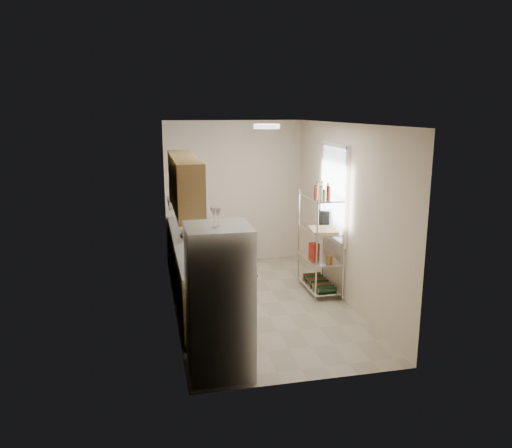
{
  "coord_description": "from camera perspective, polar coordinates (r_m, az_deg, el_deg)",
  "views": [
    {
      "loc": [
        -1.56,
        -6.7,
        2.78
      ],
      "look_at": [
        -0.02,
        0.25,
        1.14
      ],
      "focal_mm": 35.0,
      "sensor_mm": 36.0,
      "label": 1
    }
  ],
  "objects": [
    {
      "name": "upper_cabinets",
      "position": [
        6.89,
        -8.19,
        4.7
      ],
      "size": [
        0.33,
        2.2,
        0.72
      ],
      "primitive_type": "cube",
      "color": "#A27B45",
      "rests_on": "room"
    },
    {
      "name": "counter_run",
      "position": [
        7.54,
        -7.03,
        -5.15
      ],
      "size": [
        0.63,
        3.51,
        0.9
      ],
      "color": "#A27B45",
      "rests_on": "ground"
    },
    {
      "name": "espresso_machine",
      "position": [
        7.89,
        7.8,
        0.77
      ],
      "size": [
        0.19,
        0.24,
        0.25
      ],
      "primitive_type": "cube",
      "rotation": [
        0.0,
        0.0,
        -0.23
      ],
      "color": "black",
      "rests_on": "bakers_rack"
    },
    {
      "name": "ceiling_dome",
      "position": [
        6.59,
        1.23,
        11.1
      ],
      "size": [
        0.34,
        0.34,
        0.05
      ],
      "primitive_type": "cylinder",
      "color": "white",
      "rests_on": "room"
    },
    {
      "name": "refrigerator",
      "position": [
        5.34,
        -4.22,
        -8.74
      ],
      "size": [
        0.67,
        0.67,
        1.63
      ],
      "primitive_type": "cube",
      "color": "white",
      "rests_on": "ground"
    },
    {
      "name": "room",
      "position": [
        7.04,
        0.6,
        0.79
      ],
      "size": [
        2.52,
        4.42,
        2.62
      ],
      "color": "#B6AC94",
      "rests_on": "ground"
    },
    {
      "name": "wine_glass_a",
      "position": [
        4.98,
        -4.84,
        0.72
      ],
      "size": [
        0.07,
        0.07,
        0.21
      ],
      "primitive_type": null,
      "color": "silver",
      "rests_on": "refrigerator"
    },
    {
      "name": "rice_cooker",
      "position": [
        7.31,
        -6.92,
        -1.15
      ],
      "size": [
        0.28,
        0.28,
        0.22
      ],
      "primitive_type": "cylinder",
      "color": "white",
      "rests_on": "counter_run"
    },
    {
      "name": "frying_pan_small",
      "position": [
        7.98,
        -7.59,
        -0.64
      ],
      "size": [
        0.23,
        0.23,
        0.04
      ],
      "primitive_type": "cylinder",
      "rotation": [
        0.0,
        0.0,
        -0.04
      ],
      "color": "black",
      "rests_on": "counter_run"
    },
    {
      "name": "cutting_board",
      "position": [
        7.52,
        7.72,
        -0.67
      ],
      "size": [
        0.46,
        0.55,
        0.03
      ],
      "primitive_type": "cube",
      "rotation": [
        0.0,
        0.0,
        -0.17
      ],
      "color": "tan",
      "rests_on": "bakers_rack"
    },
    {
      "name": "wine_glass_b",
      "position": [
        5.03,
        -4.4,
        0.7
      ],
      "size": [
        0.07,
        0.07,
        0.19
      ],
      "primitive_type": null,
      "color": "silver",
      "rests_on": "refrigerator"
    },
    {
      "name": "storage_bag",
      "position": [
        7.91,
        6.65,
        -2.8
      ],
      "size": [
        0.15,
        0.17,
        0.17
      ],
      "primitive_type": "cube",
      "rotation": [
        0.0,
        0.0,
        0.29
      ],
      "color": "#A82214",
      "rests_on": "bakers_rack"
    },
    {
      "name": "window",
      "position": [
        7.68,
        8.96,
        3.56
      ],
      "size": [
        0.06,
        1.0,
        1.46
      ],
      "primitive_type": "cube",
      "color": "white",
      "rests_on": "room"
    },
    {
      "name": "bakers_rack",
      "position": [
        7.64,
        7.45,
        0.18
      ],
      "size": [
        0.45,
        0.9,
        1.73
      ],
      "color": "silver",
      "rests_on": "ground"
    },
    {
      "name": "range_hood",
      "position": [
        7.75,
        -8.15,
        2.47
      ],
      "size": [
        0.5,
        0.6,
        0.12
      ],
      "primitive_type": "cube",
      "color": "#B7BABC",
      "rests_on": "room"
    },
    {
      "name": "frying_pan_large",
      "position": [
        7.61,
        -7.57,
        -1.29
      ],
      "size": [
        0.35,
        0.35,
        0.05
      ],
      "primitive_type": "cylinder",
      "rotation": [
        0.0,
        0.0,
        -0.24
      ],
      "color": "black",
      "rests_on": "counter_run"
    }
  ]
}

